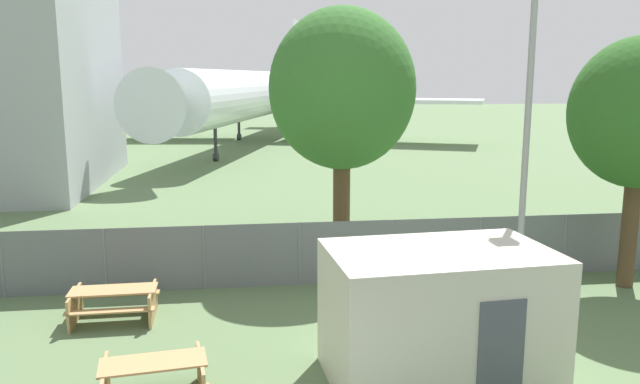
{
  "coord_description": "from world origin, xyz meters",
  "views": [
    {
      "loc": [
        -1.58,
        -6.06,
        5.58
      ],
      "look_at": [
        0.95,
        13.15,
        2.0
      ],
      "focal_mm": 35.0,
      "sensor_mm": 36.0,
      "label": 1
    }
  ],
  "objects_px": {
    "picnic_bench_near_cabin": "(154,377)",
    "picnic_bench_open_grass": "(114,301)",
    "portable_cabin": "(438,315)",
    "tree_far_right": "(640,114)",
    "airplane": "(260,94)",
    "tree_behind_benches": "(342,90)"
  },
  "relations": [
    {
      "from": "portable_cabin",
      "to": "tree_far_right",
      "type": "bearing_deg",
      "value": 29.18
    },
    {
      "from": "portable_cabin",
      "to": "tree_far_right",
      "type": "relative_size",
      "value": 0.64
    },
    {
      "from": "picnic_bench_near_cabin",
      "to": "tree_far_right",
      "type": "relative_size",
      "value": 0.3
    },
    {
      "from": "portable_cabin",
      "to": "tree_far_right",
      "type": "height_order",
      "value": "tree_far_right"
    },
    {
      "from": "airplane",
      "to": "portable_cabin",
      "type": "distance_m",
      "value": 44.06
    },
    {
      "from": "picnic_bench_near_cabin",
      "to": "tree_behind_benches",
      "type": "bearing_deg",
      "value": 61.81
    },
    {
      "from": "airplane",
      "to": "picnic_bench_open_grass",
      "type": "bearing_deg",
      "value": 8.68
    },
    {
      "from": "airplane",
      "to": "portable_cabin",
      "type": "xyz_separation_m",
      "value": [
        1.67,
        -43.94,
        -2.87
      ]
    },
    {
      "from": "airplane",
      "to": "picnic_bench_near_cabin",
      "type": "bearing_deg",
      "value": 11.09
    },
    {
      "from": "airplane",
      "to": "portable_cabin",
      "type": "bearing_deg",
      "value": 17.76
    },
    {
      "from": "picnic_bench_open_grass",
      "to": "tree_far_right",
      "type": "xyz_separation_m",
      "value": [
        13.25,
        0.7,
        4.17
      ]
    },
    {
      "from": "picnic_bench_near_cabin",
      "to": "picnic_bench_open_grass",
      "type": "height_order",
      "value": "same"
    },
    {
      "from": "picnic_bench_near_cabin",
      "to": "picnic_bench_open_grass",
      "type": "distance_m",
      "value": 4.17
    },
    {
      "from": "tree_far_right",
      "to": "tree_behind_benches",
      "type": "bearing_deg",
      "value": 148.97
    },
    {
      "from": "tree_far_right",
      "to": "picnic_bench_open_grass",
      "type": "bearing_deg",
      "value": -176.97
    },
    {
      "from": "airplane",
      "to": "tree_far_right",
      "type": "distance_m",
      "value": 40.41
    },
    {
      "from": "picnic_bench_near_cabin",
      "to": "tree_far_right",
      "type": "height_order",
      "value": "tree_far_right"
    },
    {
      "from": "airplane",
      "to": "tree_behind_benches",
      "type": "bearing_deg",
      "value": 17.69
    },
    {
      "from": "picnic_bench_open_grass",
      "to": "tree_behind_benches",
      "type": "distance_m",
      "value": 9.21
    },
    {
      "from": "picnic_bench_near_cabin",
      "to": "tree_far_right",
      "type": "distance_m",
      "value": 13.39
    },
    {
      "from": "picnic_bench_near_cabin",
      "to": "picnic_bench_open_grass",
      "type": "bearing_deg",
      "value": 109.61
    },
    {
      "from": "picnic_bench_open_grass",
      "to": "tree_behind_benches",
      "type": "relative_size",
      "value": 0.26
    }
  ]
}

